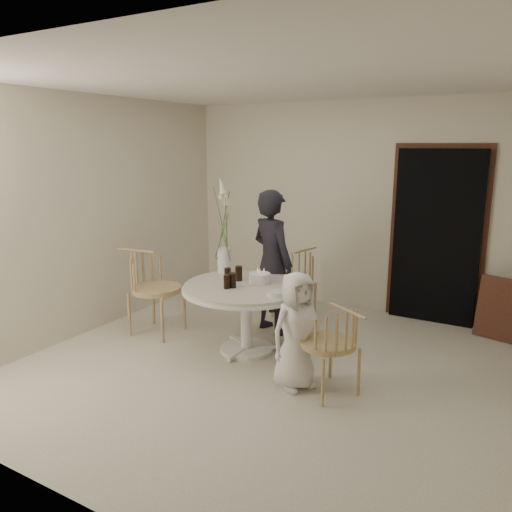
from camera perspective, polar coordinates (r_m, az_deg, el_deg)
The scene contains 18 objects.
ground at distance 5.06m, azimuth 0.91°, elevation -12.50°, with size 4.50×4.50×0.00m, color silver.
room_shell at distance 4.61m, azimuth 0.98°, elevation 6.05°, with size 4.50×4.50×4.50m.
doorway at distance 6.38m, azimuth 19.90°, elevation 1.99°, with size 1.00×0.10×2.10m, color black.
door_trim at distance 6.41m, azimuth 20.01°, elevation 2.58°, with size 1.12×0.03×2.22m, color brown.
table at distance 5.20m, azimuth -1.10°, elevation -4.49°, with size 1.33×1.33×0.73m.
picture_frame at distance 6.22m, azimuth 26.27°, elevation -5.48°, with size 0.53×0.04×0.71m, color brown.
chair_far at distance 6.36m, azimuth 5.02°, elevation -1.95°, with size 0.53×0.56×0.85m.
chair_right at distance 4.33m, azimuth 9.24°, elevation -9.23°, with size 0.63×0.62×0.85m.
chair_left at distance 5.88m, azimuth -12.44°, elevation -2.58°, with size 0.62×0.58×0.98m.
girl at distance 5.71m, azimuth 1.86°, elevation -0.70°, with size 0.61×0.40×1.66m, color black.
boy at distance 4.48m, azimuth 4.66°, elevation -8.51°, with size 0.52×0.34×1.07m, color white.
birthday_cake at distance 5.21m, azimuth 0.42°, elevation -2.55°, with size 0.22×0.22×0.16m.
cola_tumbler_a at distance 5.02m, azimuth -3.36°, elevation -2.96°, with size 0.07×0.07×0.14m, color black.
cola_tumbler_b at distance 5.05m, azimuth -2.68°, elevation -2.79°, with size 0.07×0.07×0.15m, color black.
cola_tumbler_c at distance 5.28m, azimuth -3.27°, elevation -2.14°, with size 0.07×0.07×0.15m, color black.
cola_tumbler_d at distance 5.29m, azimuth -1.98°, elevation -2.00°, with size 0.07×0.07×0.16m, color black.
plate_stack at distance 4.79m, azimuth 2.39°, elevation -4.29°, with size 0.19×0.19×0.05m, color white.
flower_vase at distance 5.56m, azimuth -3.68°, elevation 1.86°, with size 0.15×0.15×1.07m.
Camera 1 is at (2.22, -4.00, 2.16)m, focal length 35.00 mm.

